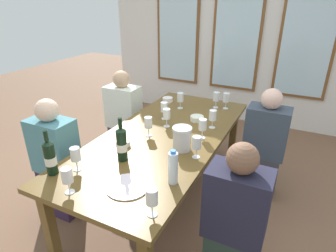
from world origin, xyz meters
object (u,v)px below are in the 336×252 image
wine_glass_8 (67,176)px  white_plate_0 (128,186)px  seated_person_2 (124,120)px  tasting_bowl_1 (197,118)px  wine_glass_4 (152,197)px  wine_glass_5 (164,108)px  wine_glass_10 (226,98)px  dining_table (164,142)px  tasting_bowl_2 (123,143)px  wine_glass_1 (75,155)px  wine_glass_7 (216,97)px  wine_glass_6 (180,98)px  wine_glass_3 (213,116)px  seated_person_3 (264,147)px  wine_bottle_1 (122,144)px  wine_glass_0 (197,143)px  tasting_bowl_0 (168,100)px  seated_person_0 (57,162)px  wine_glass_11 (203,126)px  water_bottle (173,168)px  seated_person_1 (234,224)px  wine_bottle_0 (50,157)px  wine_glass_9 (148,123)px  wine_glass_2 (167,115)px  metal_pitcher (182,138)px

wine_glass_8 → white_plate_0: bearing=34.9°
white_plate_0 → seated_person_2: size_ratio=0.25×
tasting_bowl_1 → wine_glass_4: bearing=-79.4°
wine_glass_5 → wine_glass_10: same height
dining_table → wine_glass_8: size_ratio=12.56×
tasting_bowl_2 → wine_glass_1: wine_glass_1 is taller
tasting_bowl_1 → wine_glass_7: 0.44m
tasting_bowl_1 → seated_person_2: size_ratio=0.12×
wine_glass_4 → wine_glass_6: 1.66m
wine_glass_3 → seated_person_3: (0.46, 0.25, -0.33)m
wine_bottle_1 → wine_glass_5: size_ratio=1.94×
white_plate_0 → wine_glass_0: 0.61m
tasting_bowl_0 → wine_glass_4: bearing=-66.2°
white_plate_0 → seated_person_0: (-0.92, 0.25, -0.22)m
wine_glass_5 → wine_glass_7: (0.36, 0.53, 0.00)m
wine_glass_0 → tasting_bowl_2: bearing=-171.3°
wine_glass_11 → seated_person_0: bearing=-151.3°
wine_glass_1 → wine_glass_11: (0.61, 0.85, -0.00)m
seated_person_0 → seated_person_3: (1.58, 1.09, 0.00)m
wine_glass_0 → wine_glass_5: size_ratio=1.00×
wine_glass_10 → tasting_bowl_0: bearing=-172.6°
seated_person_2 → wine_glass_1: bearing=-68.7°
wine_glass_7 → tasting_bowl_0: bearing=-172.9°
wine_bottle_1 → wine_glass_8: size_ratio=1.94×
wine_glass_4 → wine_glass_0: bearing=90.5°
water_bottle → wine_glass_4: 0.32m
tasting_bowl_0 → seated_person_1: 1.77m
seated_person_0 → wine_glass_10: bearing=51.4°
dining_table → seated_person_1: 0.98m
wine_glass_6 → seated_person_0: bearing=-119.3°
wine_glass_4 → wine_glass_7: size_ratio=1.00×
tasting_bowl_1 → wine_glass_0: (0.24, -0.65, 0.10)m
wine_bottle_0 → wine_bottle_1: (0.33, 0.36, 0.01)m
wine_bottle_1 → wine_glass_9: bearing=93.6°
wine_glass_10 → wine_glass_0: bearing=-85.5°
wine_glass_5 → wine_glass_2: bearing=-55.6°
white_plate_0 → wine_glass_11: size_ratio=1.60×
metal_pitcher → water_bottle: size_ratio=0.79×
seated_person_0 → seated_person_2: (0.00, 1.03, 0.00)m
wine_glass_2 → wine_glass_3: 0.42m
wine_glass_6 → wine_glass_8: same height
seated_person_1 → seated_person_3: 1.13m
water_bottle → wine_glass_4: (0.03, -0.32, 0.01)m
wine_glass_10 → seated_person_1: 1.53m
wine_bottle_0 → seated_person_2: 1.47m
tasting_bowl_1 → metal_pitcher: bearing=-80.6°
dining_table → tasting_bowl_1: tasting_bowl_1 is taller
metal_pitcher → seated_person_2: seated_person_2 is taller
wine_glass_5 → seated_person_0: 1.10m
seated_person_1 → seated_person_2: same height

